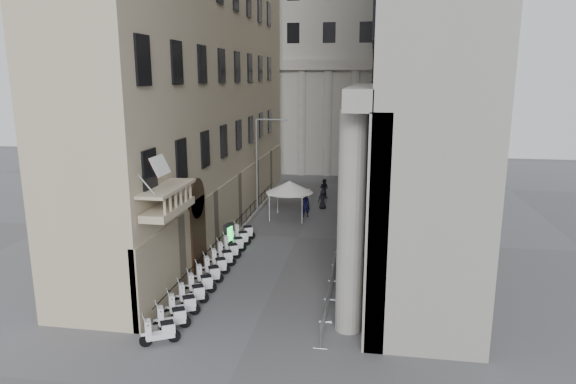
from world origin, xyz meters
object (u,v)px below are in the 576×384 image
pedestrian_a (305,205)px  pedestrian_b (324,188)px  security_tent (289,187)px  street_lamp (260,159)px  info_kiosk (228,236)px  scooter_0 (161,344)px

pedestrian_a → pedestrian_b: size_ratio=1.09×
security_tent → street_lamp: 3.27m
security_tent → street_lamp: size_ratio=0.48×
security_tent → street_lamp: street_lamp is taller
security_tent → info_kiosk: security_tent is taller
pedestrian_a → pedestrian_b: pedestrian_a is taller
street_lamp → pedestrian_a: size_ratio=3.95×
scooter_0 → pedestrian_a: bearing=-37.6°
info_kiosk → pedestrian_b: 16.56m
street_lamp → pedestrian_a: bearing=1.8°
street_lamp → pedestrian_b: size_ratio=4.32×
scooter_0 → pedestrian_b: 28.78m
scooter_0 → pedestrian_a: size_ratio=0.74×
security_tent → pedestrian_a: (1.34, 0.39, -1.57)m
scooter_0 → street_lamp: street_lamp is taller
street_lamp → pedestrian_a: (3.75, -0.04, -3.74)m
pedestrian_b → security_tent: bearing=90.3°
pedestrian_a → info_kiosk: bearing=46.1°
street_lamp → info_kiosk: 9.63m
scooter_0 → info_kiosk: bearing=-25.8°
street_lamp → info_kiosk: bearing=-89.6°
info_kiosk → pedestrian_b: (4.90, 15.82, 0.04)m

